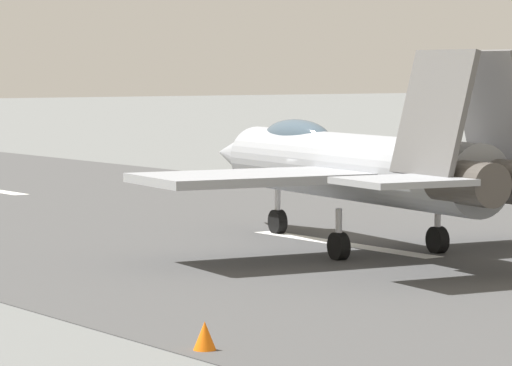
# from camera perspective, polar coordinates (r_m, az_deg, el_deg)

# --- Properties ---
(ground_plane) EXTENTS (400.00, 400.00, 0.00)m
(ground_plane) POSITION_cam_1_polar(r_m,az_deg,el_deg) (43.89, 3.37, -2.36)
(ground_plane) COLOR slate
(runway_strip) EXTENTS (240.00, 26.00, 0.02)m
(runway_strip) POSITION_cam_1_polar(r_m,az_deg,el_deg) (43.87, 3.39, -2.35)
(runway_strip) COLOR #434444
(runway_strip) RESTS_ON ground
(fighter_jet) EXTENTS (16.58, 13.94, 5.62)m
(fighter_jet) POSITION_cam_1_polar(r_m,az_deg,el_deg) (42.43, 3.80, 0.70)
(fighter_jet) COLOR #93979D
(fighter_jet) RESTS_ON ground
(marker_cone_near) EXTENTS (0.44, 0.44, 0.55)m
(marker_cone_near) POSITION_cam_1_polar(r_m,az_deg,el_deg) (27.45, -1.97, -5.85)
(marker_cone_near) COLOR orange
(marker_cone_near) RESTS_ON ground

